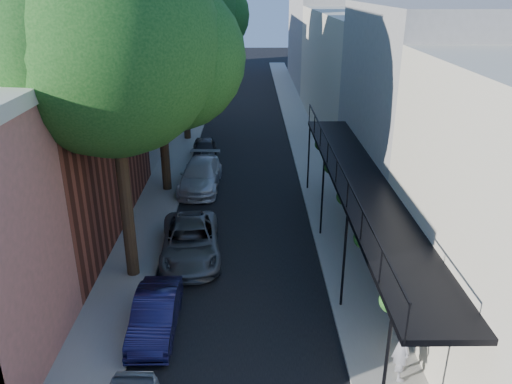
{
  "coord_description": "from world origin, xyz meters",
  "views": [
    {
      "loc": [
        0.4,
        -5.42,
        9.67
      ],
      "look_at": [
        0.6,
        11.04,
        2.8
      ],
      "focal_mm": 35.0,
      "sensor_mm": 36.0,
      "label": 1
    }
  ],
  "objects_px": {
    "parked_car_d": "(201,175)",
    "pedestrian": "(403,346)",
    "oak_mid": "(166,46)",
    "oak_near": "(126,48)",
    "parked_car_b": "(155,314)",
    "parked_car_e": "(204,150)",
    "oak_far": "(188,9)",
    "parked_car_c": "(191,241)"
  },
  "relations": [
    {
      "from": "parked_car_d",
      "to": "pedestrian",
      "type": "height_order",
      "value": "pedestrian"
    },
    {
      "from": "oak_mid",
      "to": "parked_car_d",
      "type": "xyz_separation_m",
      "value": [
        1.29,
        0.16,
        -6.37
      ]
    },
    {
      "from": "oak_near",
      "to": "pedestrian",
      "type": "distance_m",
      "value": 11.6
    },
    {
      "from": "parked_car_b",
      "to": "parked_car_d",
      "type": "relative_size",
      "value": 0.75
    },
    {
      "from": "parked_car_d",
      "to": "parked_car_e",
      "type": "relative_size",
      "value": 1.33
    },
    {
      "from": "oak_far",
      "to": "parked_car_c",
      "type": "distance_m",
      "value": 17.71
    },
    {
      "from": "oak_far",
      "to": "parked_car_b",
      "type": "bearing_deg",
      "value": -87.46
    },
    {
      "from": "parked_car_c",
      "to": "parked_car_d",
      "type": "bearing_deg",
      "value": 86.44
    },
    {
      "from": "oak_mid",
      "to": "parked_car_b",
      "type": "relative_size",
      "value": 2.89
    },
    {
      "from": "parked_car_b",
      "to": "parked_car_d",
      "type": "xyz_separation_m",
      "value": [
        0.32,
        11.46,
        0.11
      ]
    },
    {
      "from": "oak_mid",
      "to": "parked_car_b",
      "type": "height_order",
      "value": "oak_mid"
    },
    {
      "from": "oak_near",
      "to": "oak_mid",
      "type": "bearing_deg",
      "value": 90.37
    },
    {
      "from": "parked_car_b",
      "to": "pedestrian",
      "type": "relative_size",
      "value": 1.82
    },
    {
      "from": "parked_car_b",
      "to": "parked_car_c",
      "type": "height_order",
      "value": "parked_car_c"
    },
    {
      "from": "oak_near",
      "to": "parked_car_c",
      "type": "height_order",
      "value": "oak_near"
    },
    {
      "from": "parked_car_c",
      "to": "parked_car_d",
      "type": "relative_size",
      "value": 0.99
    },
    {
      "from": "oak_near",
      "to": "parked_car_c",
      "type": "relative_size",
      "value": 2.43
    },
    {
      "from": "oak_near",
      "to": "oak_far",
      "type": "relative_size",
      "value": 0.96
    },
    {
      "from": "oak_far",
      "to": "parked_car_c",
      "type": "bearing_deg",
      "value": -84.71
    },
    {
      "from": "oak_far",
      "to": "parked_car_d",
      "type": "xyz_separation_m",
      "value": [
        1.22,
        -8.88,
        -7.57
      ]
    },
    {
      "from": "oak_far",
      "to": "parked_car_e",
      "type": "bearing_deg",
      "value": -76.69
    },
    {
      "from": "oak_near",
      "to": "oak_far",
      "type": "height_order",
      "value": "oak_far"
    },
    {
      "from": "oak_near",
      "to": "oak_far",
      "type": "bearing_deg",
      "value": 89.96
    },
    {
      "from": "oak_far",
      "to": "parked_car_e",
      "type": "relative_size",
      "value": 3.33
    },
    {
      "from": "parked_car_d",
      "to": "pedestrian",
      "type": "bearing_deg",
      "value": -62.66
    },
    {
      "from": "oak_far",
      "to": "oak_mid",
      "type": "bearing_deg",
      "value": -90.41
    },
    {
      "from": "oak_mid",
      "to": "parked_car_c",
      "type": "xyz_separation_m",
      "value": [
        1.54,
        -6.88,
        -6.4
      ]
    },
    {
      "from": "oak_mid",
      "to": "pedestrian",
      "type": "distance_m",
      "value": 16.59
    },
    {
      "from": "oak_mid",
      "to": "parked_car_c",
      "type": "distance_m",
      "value": 9.53
    },
    {
      "from": "parked_car_e",
      "to": "pedestrian",
      "type": "height_order",
      "value": "pedestrian"
    },
    {
      "from": "parked_car_c",
      "to": "parked_car_d",
      "type": "xyz_separation_m",
      "value": [
        -0.25,
        7.04,
        0.03
      ]
    },
    {
      "from": "oak_near",
      "to": "parked_car_d",
      "type": "height_order",
      "value": "oak_near"
    },
    {
      "from": "parked_car_b",
      "to": "parked_car_d",
      "type": "height_order",
      "value": "parked_car_d"
    },
    {
      "from": "oak_near",
      "to": "parked_car_b",
      "type": "height_order",
      "value": "oak_near"
    },
    {
      "from": "parked_car_d",
      "to": "parked_car_e",
      "type": "height_order",
      "value": "parked_car_d"
    },
    {
      "from": "parked_car_c",
      "to": "oak_mid",
      "type": "bearing_deg",
      "value": 97.0
    },
    {
      "from": "oak_near",
      "to": "pedestrian",
      "type": "bearing_deg",
      "value": -35.38
    },
    {
      "from": "pedestrian",
      "to": "oak_far",
      "type": "bearing_deg",
      "value": 21.88
    },
    {
      "from": "oak_near",
      "to": "parked_car_b",
      "type": "bearing_deg",
      "value": -74.61
    },
    {
      "from": "parked_car_b",
      "to": "parked_car_c",
      "type": "xyz_separation_m",
      "value": [
        0.57,
        4.42,
        0.07
      ]
    },
    {
      "from": "pedestrian",
      "to": "oak_mid",
      "type": "bearing_deg",
      "value": 32.97
    },
    {
      "from": "oak_mid",
      "to": "oak_far",
      "type": "distance_m",
      "value": 9.12
    }
  ]
}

